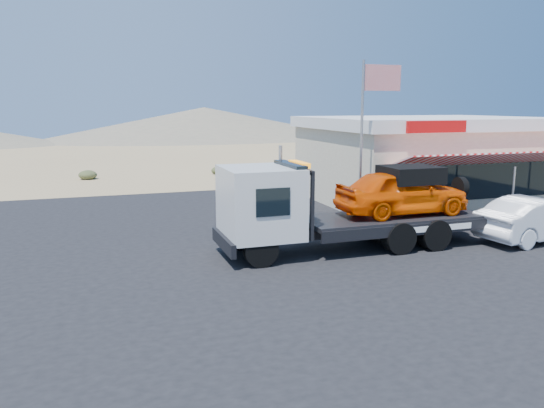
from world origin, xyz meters
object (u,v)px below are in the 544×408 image
object	(u,v)px
tow_truck	(347,202)
flagpole	(368,125)
jerky_store	(425,158)
white_sedan	(538,219)

from	to	relation	value
tow_truck	flagpole	xyz separation A→B (m)	(1.90, 2.30, 2.25)
flagpole	jerky_store	bearing A→B (deg)	38.79
tow_truck	jerky_store	bearing A→B (deg)	42.23
white_sedan	flagpole	world-z (taller)	flagpole
tow_truck	white_sedan	xyz separation A→B (m)	(6.51, -1.13, -0.76)
tow_truck	jerky_store	world-z (taller)	jerky_store
white_sedan	jerky_store	xyz separation A→B (m)	(0.96, 7.90, 1.24)
jerky_store	flagpole	bearing A→B (deg)	-141.21
tow_truck	flagpole	distance (m)	3.74
white_sedan	jerky_store	distance (m)	8.06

